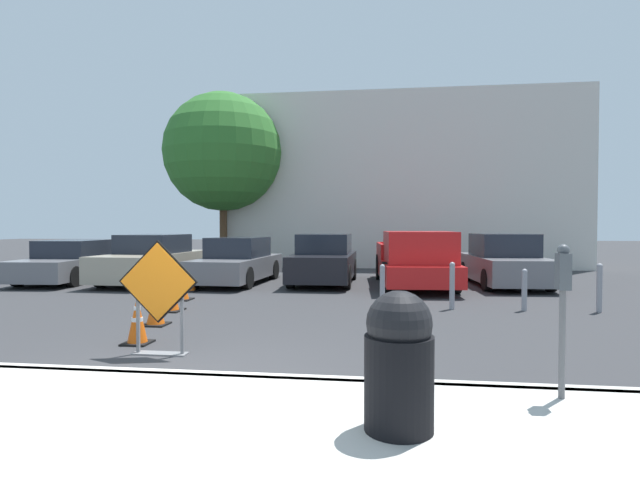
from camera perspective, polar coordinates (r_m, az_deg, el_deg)
The scene contains 23 objects.
ground_plane at distance 15.56m, azimuth -0.86°, elevation -4.95°, with size 96.00×96.00×0.00m, color #333335.
sidewalk_strip at distance 4.77m, azimuth -22.32°, elevation -19.54°, with size 22.43×2.89×0.14m.
curb_lip at distance 6.00m, azimuth -15.21°, elevation -15.02°, with size 22.43×0.20×0.14m.
road_closed_sign at distance 7.23m, azimuth -17.99°, elevation -5.61°, with size 1.14×0.20×1.58m.
traffic_cone_nearest at distance 8.10m, azimuth -20.15°, elevation -8.59°, with size 0.39×0.39×0.74m.
traffic_cone_second at distance 9.49m, azimuth -18.28°, elevation -7.27°, with size 0.43×0.43×0.68m.
traffic_cone_third at distance 10.95m, azimuth -16.85°, elevation -5.72°, with size 0.53×0.53×0.81m.
traffic_cone_fourth at distance 12.48m, azimuth -15.57°, elevation -5.15°, with size 0.48×0.48×0.67m.
traffic_cone_fifth at distance 14.07m, azimuth -14.74°, elevation -4.36°, with size 0.47×0.47×0.68m.
parked_car_nearest at distance 17.89m, azimuth -26.38°, elevation -2.29°, with size 2.13×4.73×1.32m.
parked_car_second at distance 16.55m, azimuth -18.57°, elevation -2.23°, with size 2.01×4.65×1.51m.
parked_car_third at distance 15.74m, azimuth -9.40°, elevation -2.51°, with size 1.95×4.50×1.42m.
parked_car_fourth at distance 15.41m, azimuth 0.49°, elevation -2.38°, with size 1.82×4.15×1.53m.
pickup_truck at distance 14.74m, azimuth 10.77°, elevation -2.45°, with size 2.29×5.66×1.63m.
parked_car_fifth at distance 15.88m, azimuth 20.28°, elevation -2.39°, with size 2.09×4.38×1.55m.
trash_bin at distance 4.15m, azimuth 9.02°, elevation -13.41°, with size 0.56×0.56×1.13m.
bollard_nearest at distance 10.94m, azimuth 7.14°, elevation -5.11°, with size 0.12×0.12×0.95m.
bollard_second at distance 11.03m, azimuth 14.86°, elevation -4.93°, with size 0.12×0.12×1.01m.
bollard_third at distance 11.32m, azimuth 22.32°, elevation -5.16°, with size 0.12×0.12×0.88m.
bollard_fourth at distance 11.78m, azimuth 29.31°, elevation -4.67°, with size 0.12×0.12×1.01m.
parking_meter at distance 5.27m, azimuth 26.00°, elevation -5.58°, with size 0.11×0.15×1.47m.
building_facade_backdrop at distance 23.55m, azimuth 9.01°, elevation 6.35°, with size 15.40×5.00×7.46m.
street_tree_behind_lot at distance 21.94m, azimuth -11.03°, elevation 9.81°, with size 5.01×5.01×7.44m.
Camera 1 is at (2.22, -5.30, 1.78)m, focal length 28.00 mm.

